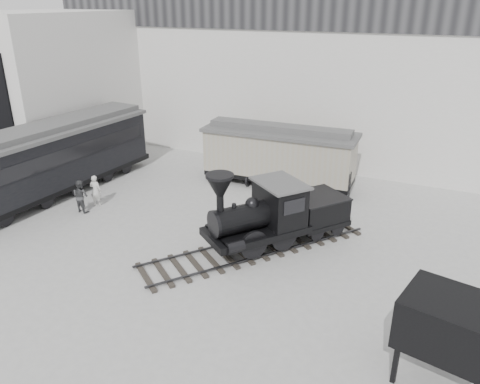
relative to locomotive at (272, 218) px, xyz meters
The scene contains 9 objects.
ground 4.82m from the locomotive, 124.68° to the right, with size 90.00×90.00×0.00m, color #9E9E9B.
north_wall 12.24m from the locomotive, 103.31° to the left, with size 34.00×2.51×11.00m.
west_pavilion 18.49m from the locomotive, 160.27° to the left, with size 7.00×12.11×9.00m.
locomotive is the anchor object (origin of this frame).
boxcar 7.07m from the locomotive, 108.65° to the left, with size 8.49×2.99×3.43m.
passenger_coach 12.46m from the locomotive, behind, with size 3.69×13.38×3.54m.
visitor_a 9.50m from the locomotive, behind, with size 0.59×0.38×1.61m, color silver.
visitor_b 9.69m from the locomotive, behind, with size 0.79×0.62×1.63m, color #3F3F41.
coal_hopper 8.65m from the locomotive, 36.25° to the right, with size 2.76×2.43×2.61m.
Camera 1 is at (8.89, -12.52, 9.68)m, focal length 35.00 mm.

